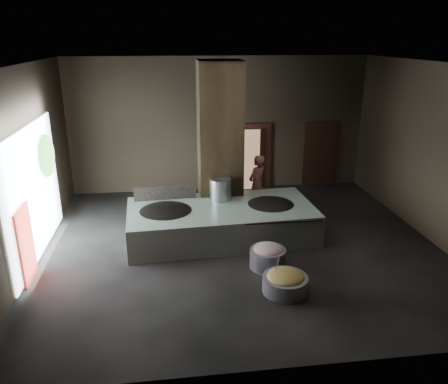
{
  "coord_description": "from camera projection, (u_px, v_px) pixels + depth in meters",
  "views": [
    {
      "loc": [
        -1.74,
        -10.04,
        5.1
      ],
      "look_at": [
        -0.35,
        0.6,
        1.25
      ],
      "focal_mm": 35.0,
      "sensor_mm": 36.0,
      "label": 1
    }
  ],
  "objects": [
    {
      "name": "left_opening",
      "position": [
        34.0,
        192.0,
        10.35
      ],
      "size": [
        0.04,
        4.2,
        3.1
      ],
      "primitive_type": "cube",
      "color": "white",
      "rests_on": "ground"
    },
    {
      "name": "ceiling",
      "position": [
        243.0,
        62.0,
        9.77
      ],
      "size": [
        10.0,
        9.0,
        0.1
      ],
      "primitive_type": "cube",
      "color": "black",
      "rests_on": "back_wall"
    },
    {
      "name": "doorway_near",
      "position": [
        254.0,
        157.0,
        15.23
      ],
      "size": [
        1.18,
        0.08,
        2.38
      ],
      "primitive_type": "cube",
      "color": "black",
      "rests_on": "ground"
    },
    {
      "name": "pavilion_sliver",
      "position": [
        26.0,
        245.0,
        9.4
      ],
      "size": [
        0.05,
        0.9,
        1.7
      ],
      "primitive_type": "cube",
      "color": "maroon",
      "rests_on": "ground"
    },
    {
      "name": "pillar",
      "position": [
        220.0,
        143.0,
        12.28
      ],
      "size": [
        1.2,
        1.2,
        4.5
      ],
      "primitive_type": "cube",
      "color": "black",
      "rests_on": "ground"
    },
    {
      "name": "wok_left",
      "position": [
        166.0,
        214.0,
        11.3
      ],
      "size": [
        1.54,
        1.54,
        0.42
      ],
      "primitive_type": "ellipsoid",
      "color": "black",
      "rests_on": "hearth_platform"
    },
    {
      "name": "cook",
      "position": [
        257.0,
        185.0,
        13.0
      ],
      "size": [
        0.79,
        0.75,
        1.82
      ],
      "primitive_type": "imported",
      "rotation": [
        0.0,
        0.0,
        3.81
      ],
      "color": "#8D5248",
      "rests_on": "ground"
    },
    {
      "name": "veg_basin",
      "position": [
        285.0,
        284.0,
        9.17
      ],
      "size": [
        1.25,
        1.25,
        0.35
      ],
      "primitive_type": "cylinder",
      "rotation": [
        0.0,
        0.0,
        0.39
      ],
      "color": "gray",
      "rests_on": "ground"
    },
    {
      "name": "back_wall",
      "position": [
        219.0,
        125.0,
        14.79
      ],
      "size": [
        10.0,
        0.1,
        4.5
      ],
      "primitive_type": "cube",
      "color": "black",
      "rests_on": "ground"
    },
    {
      "name": "floor",
      "position": [
        240.0,
        246.0,
        11.32
      ],
      "size": [
        10.0,
        9.0,
        0.1
      ],
      "primitive_type": "cube",
      "color": "black",
      "rests_on": "ground"
    },
    {
      "name": "meat_basin",
      "position": [
        268.0,
        258.0,
        10.13
      ],
      "size": [
        1.0,
        1.0,
        0.46
      ],
      "primitive_type": "cylinder",
      "rotation": [
        0.0,
        0.0,
        -0.23
      ],
      "color": "gray",
      "rests_on": "ground"
    },
    {
      "name": "right_wall",
      "position": [
        436.0,
        154.0,
        11.16
      ],
      "size": [
        0.1,
        9.0,
        4.5
      ],
      "primitive_type": "cube",
      "color": "black",
      "rests_on": "ground"
    },
    {
      "name": "ladle",
      "position": [
        277.0,
        265.0,
        9.17
      ],
      "size": [
        0.05,
        0.38,
        0.68
      ],
      "primitive_type": "cylinder",
      "rotation": [
        0.49,
        0.0,
        -0.04
      ],
      "color": "#A0A3A7",
      "rests_on": "veg_basin"
    },
    {
      "name": "tree_silhouette",
      "position": [
        47.0,
        156.0,
        11.18
      ],
      "size": [
        0.28,
        1.1,
        1.1
      ],
      "primitive_type": "ellipsoid",
      "color": "#194714",
      "rests_on": "left_opening"
    },
    {
      "name": "doorway_far_glow",
      "position": [
        324.0,
        156.0,
        15.62
      ],
      "size": [
        0.86,
        0.04,
        2.05
      ],
      "primitive_type": "cube",
      "color": "#8C6647",
      "rests_on": "ground"
    },
    {
      "name": "doorway_far",
      "position": [
        320.0,
        155.0,
        15.52
      ],
      "size": [
        1.18,
        0.08,
        2.38
      ],
      "primitive_type": "cube",
      "color": "black",
      "rests_on": "ground"
    },
    {
      "name": "wok_left_rim",
      "position": [
        166.0,
        211.0,
        11.28
      ],
      "size": [
        1.57,
        1.57,
        0.05
      ],
      "primitive_type": "cylinder",
      "color": "black",
      "rests_on": "hearth_platform"
    },
    {
      "name": "hearth_platform",
      "position": [
        221.0,
        222.0,
        11.63
      ],
      "size": [
        4.99,
        2.58,
        0.85
      ],
      "primitive_type": "cube",
      "rotation": [
        0.0,
        0.0,
        0.05
      ],
      "color": "#A5B7A6",
      "rests_on": "ground"
    },
    {
      "name": "left_wall",
      "position": [
        23.0,
        169.0,
        9.93
      ],
      "size": [
        0.1,
        9.0,
        4.5
      ],
      "primitive_type": "cube",
      "color": "black",
      "rests_on": "ground"
    },
    {
      "name": "splash_guard",
      "position": [
        165.0,
        193.0,
        11.95
      ],
      "size": [
        1.7,
        0.15,
        0.42
      ],
      "primitive_type": "cube",
      "rotation": [
        0.0,
        0.0,
        0.05
      ],
      "color": "black",
      "rests_on": "hearth_platform"
    },
    {
      "name": "doorway_near_glow",
      "position": [
        247.0,
        160.0,
        15.05
      ],
      "size": [
        0.9,
        0.04,
        2.12
      ],
      "primitive_type": "cube",
      "color": "#8C6647",
      "rests_on": "ground"
    },
    {
      "name": "platform_cap",
      "position": [
        221.0,
        208.0,
        11.5
      ],
      "size": [
        4.77,
        2.29,
        0.03
      ],
      "primitive_type": "cube",
      "color": "black",
      "rests_on": "hearth_platform"
    },
    {
      "name": "veg_fill",
      "position": [
        285.0,
        277.0,
        9.11
      ],
      "size": [
        0.79,
        0.79,
        0.24
      ],
      "primitive_type": "ellipsoid",
      "color": "olive",
      "rests_on": "veg_basin"
    },
    {
      "name": "front_wall",
      "position": [
        294.0,
        245.0,
        6.3
      ],
      "size": [
        10.0,
        0.1,
        4.5
      ],
      "primitive_type": "cube",
      "color": "black",
      "rests_on": "ground"
    },
    {
      "name": "wok_right",
      "position": [
        271.0,
        207.0,
        11.74
      ],
      "size": [
        1.43,
        1.43,
        0.4
      ],
      "primitive_type": "ellipsoid",
      "color": "black",
      "rests_on": "hearth_platform"
    },
    {
      "name": "meat_fill",
      "position": [
        268.0,
        250.0,
        10.06
      ],
      "size": [
        0.69,
        0.69,
        0.27
      ],
      "primitive_type": "ellipsoid",
      "color": "#AE6872",
      "rests_on": "meat_basin"
    },
    {
      "name": "wok_right_rim",
      "position": [
        271.0,
        205.0,
        11.71
      ],
      "size": [
        1.46,
        1.46,
        0.05
      ],
      "primitive_type": "cylinder",
      "color": "black",
      "rests_on": "hearth_platform"
    },
    {
      "name": "stock_pot",
      "position": [
        220.0,
        190.0,
        11.92
      ],
      "size": [
        0.59,
        0.59,
        0.64
      ],
      "primitive_type": "cylinder",
      "color": "#A0A3A7",
      "rests_on": "hearth_platform"
    }
  ]
}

